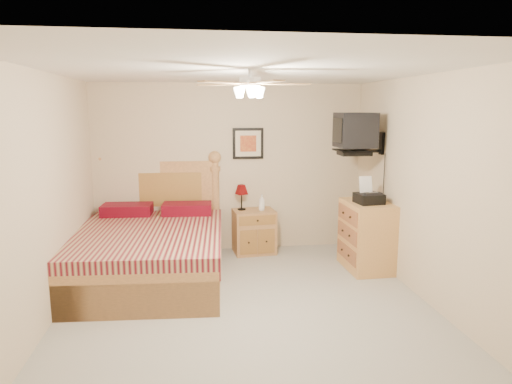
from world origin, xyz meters
TOP-DOWN VIEW (x-y plane):
  - floor at (0.00, 0.00)m, footprint 4.50×4.50m
  - ceiling at (0.00, 0.00)m, footprint 4.00×4.50m
  - wall_back at (0.00, 2.25)m, footprint 4.00×0.04m
  - wall_front at (0.00, -2.25)m, footprint 4.00×0.04m
  - wall_left at (-2.00, 0.00)m, footprint 0.04×4.50m
  - wall_right at (2.00, 0.00)m, footprint 0.04×4.50m
  - bed at (-1.13, 1.12)m, footprint 1.93×2.45m
  - nightstand at (0.33, 2.00)m, footprint 0.64×0.50m
  - table_lamp at (0.15, 2.07)m, footprint 0.26×0.26m
  - lotion_bottle at (0.44, 1.98)m, footprint 0.10×0.10m
  - framed_picture at (0.27, 2.23)m, footprint 0.46×0.04m
  - dresser at (1.73, 1.10)m, footprint 0.56×0.79m
  - fax_machine at (1.71, 1.02)m, footprint 0.36×0.38m
  - magazine_lower at (1.67, 1.41)m, footprint 0.22×0.26m
  - magazine_upper at (1.69, 1.41)m, footprint 0.25×0.30m
  - wall_tv at (1.75, 1.34)m, footprint 0.56×0.46m
  - ceiling_fan at (0.00, -0.20)m, footprint 1.14×1.14m

SIDE VIEW (x-z plane):
  - floor at x=0.00m, z-range 0.00..0.00m
  - nightstand at x=0.33m, z-range 0.00..0.65m
  - dresser at x=1.73m, z-range 0.00..0.92m
  - bed at x=-1.13m, z-range 0.00..1.52m
  - lotion_bottle at x=0.44m, z-range 0.65..0.89m
  - table_lamp at x=0.15m, z-range 0.65..1.03m
  - magazine_lower at x=1.67m, z-range 0.92..0.94m
  - magazine_upper at x=1.69m, z-range 0.94..0.96m
  - fax_machine at x=1.71m, z-range 0.92..1.26m
  - wall_back at x=0.00m, z-range 0.00..2.50m
  - wall_front at x=0.00m, z-range 0.00..2.50m
  - wall_left at x=-2.00m, z-range 0.00..2.50m
  - wall_right at x=2.00m, z-range 0.00..2.50m
  - framed_picture at x=0.27m, z-range 1.39..1.85m
  - wall_tv at x=1.75m, z-range 1.52..2.10m
  - ceiling_fan at x=0.00m, z-range 2.22..2.50m
  - ceiling at x=0.00m, z-range 2.48..2.52m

